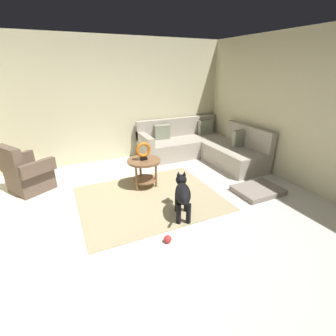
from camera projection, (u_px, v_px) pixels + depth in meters
The scene contains 11 objects.
ground_plane at pixel (157, 226), 3.51m from camera, with size 6.00×6.00×0.10m, color silver.
wall_back at pixel (106, 102), 5.42m from camera, with size 6.00×0.12×2.70m, color beige.
wall_right at pixel (315, 113), 4.12m from camera, with size 0.12×6.00×2.70m, color beige.
area_rug at pixel (150, 198), 4.13m from camera, with size 2.30×1.90×0.01m, color tan.
sectional_couch at pixel (201, 147), 5.84m from camera, with size 2.20×2.25×0.88m.
armchair at pixel (27, 174), 4.28m from camera, with size 0.93×1.00×0.88m.
side_table at pixel (144, 166), 4.38m from camera, with size 0.60×0.60×0.54m.
torus_sculpture at pixel (143, 151), 4.27m from camera, with size 0.28×0.08×0.33m.
dog_bed_mat at pixel (258, 190), 4.31m from camera, with size 0.80×0.60×0.09m, color gray.
dog at pixel (183, 194), 3.51m from camera, with size 0.40×0.80×0.63m.
dog_toy_ball at pixel (168, 239), 3.09m from camera, with size 0.10×0.10×0.10m, color red.
Camera 1 is at (-1.09, -2.70, 2.09)m, focal length 25.83 mm.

